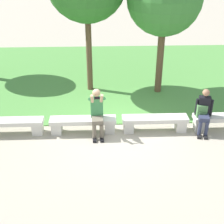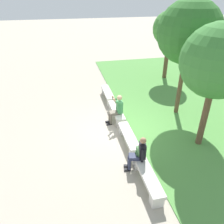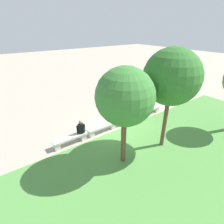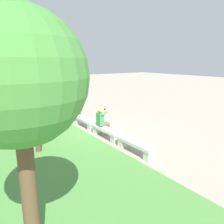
{
  "view_description": "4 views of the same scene",
  "coord_description": "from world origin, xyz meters",
  "px_view_note": "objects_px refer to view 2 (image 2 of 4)",
  "views": [
    {
      "loc": [
        -0.51,
        -7.6,
        4.74
      ],
      "look_at": [
        -0.23,
        -0.67,
        1.0
      ],
      "focal_mm": 50.0,
      "sensor_mm": 36.0,
      "label": 1
    },
    {
      "loc": [
        7.49,
        -2.08,
        5.27
      ],
      "look_at": [
        -0.29,
        -0.37,
        0.75
      ],
      "focal_mm": 35.0,
      "sensor_mm": 36.0,
      "label": 2
    },
    {
      "loc": [
        5.78,
        7.59,
        5.79
      ],
      "look_at": [
        0.16,
        -0.15,
        1.04
      ],
      "focal_mm": 28.0,
      "sensor_mm": 36.0,
      "label": 3
    },
    {
      "loc": [
        -8.85,
        5.08,
        3.4
      ],
      "look_at": [
        -0.67,
        -0.59,
        1.05
      ],
      "focal_mm": 35.0,
      "sensor_mm": 36.0,
      "label": 4
    }
  ],
  "objects_px": {
    "person_distant": "(139,153)",
    "tree_behind_wall": "(189,33)",
    "tree_left_background": "(218,62)",
    "bench_mid": "(129,138)",
    "bench_near": "(116,112)",
    "person_photographer": "(117,108)",
    "bench_main": "(108,94)",
    "backpack": "(140,153)",
    "tree_right_background": "(170,29)",
    "bench_far": "(147,177)"
  },
  "relations": [
    {
      "from": "person_distant",
      "to": "tree_behind_wall",
      "type": "relative_size",
      "value": 0.25
    },
    {
      "from": "tree_left_background",
      "to": "bench_mid",
      "type": "bearing_deg",
      "value": -101.67
    },
    {
      "from": "bench_near",
      "to": "person_photographer",
      "type": "xyz_separation_m",
      "value": [
        0.4,
        -0.08,
        0.44
      ]
    },
    {
      "from": "tree_behind_wall",
      "to": "bench_main",
      "type": "bearing_deg",
      "value": -126.28
    },
    {
      "from": "backpack",
      "to": "tree_left_background",
      "type": "relative_size",
      "value": 0.1
    },
    {
      "from": "bench_main",
      "to": "bench_near",
      "type": "height_order",
      "value": "same"
    },
    {
      "from": "bench_main",
      "to": "tree_right_background",
      "type": "distance_m",
      "value": 5.72
    },
    {
      "from": "backpack",
      "to": "tree_behind_wall",
      "type": "bearing_deg",
      "value": 137.05
    },
    {
      "from": "bench_mid",
      "to": "backpack",
      "type": "xyz_separation_m",
      "value": [
        1.29,
        -0.01,
        0.33
      ]
    },
    {
      "from": "person_photographer",
      "to": "person_distant",
      "type": "height_order",
      "value": "person_photographer"
    },
    {
      "from": "bench_far",
      "to": "bench_near",
      "type": "bearing_deg",
      "value": 180.0
    },
    {
      "from": "backpack",
      "to": "tree_right_background",
      "type": "relative_size",
      "value": 0.1
    },
    {
      "from": "bench_near",
      "to": "tree_right_background",
      "type": "relative_size",
      "value": 0.44
    },
    {
      "from": "tree_left_background",
      "to": "person_distant",
      "type": "bearing_deg",
      "value": -73.88
    },
    {
      "from": "bench_near",
      "to": "bench_far",
      "type": "xyz_separation_m",
      "value": [
        4.07,
        0.0,
        0.0
      ]
    },
    {
      "from": "bench_mid",
      "to": "bench_far",
      "type": "bearing_deg",
      "value": 0.0
    },
    {
      "from": "bench_main",
      "to": "backpack",
      "type": "height_order",
      "value": "backpack"
    },
    {
      "from": "bench_near",
      "to": "person_distant",
      "type": "height_order",
      "value": "person_distant"
    },
    {
      "from": "person_distant",
      "to": "tree_left_background",
      "type": "height_order",
      "value": "tree_left_background"
    },
    {
      "from": "backpack",
      "to": "bench_mid",
      "type": "bearing_deg",
      "value": 179.44
    },
    {
      "from": "bench_mid",
      "to": "bench_far",
      "type": "xyz_separation_m",
      "value": [
        2.04,
        0.0,
        0.0
      ]
    },
    {
      "from": "bench_near",
      "to": "tree_left_background",
      "type": "height_order",
      "value": "tree_left_background"
    },
    {
      "from": "tree_right_background",
      "to": "person_distant",
      "type": "bearing_deg",
      "value": -29.73
    },
    {
      "from": "person_photographer",
      "to": "bench_mid",
      "type": "bearing_deg",
      "value": 2.72
    },
    {
      "from": "bench_main",
      "to": "bench_near",
      "type": "xyz_separation_m",
      "value": [
        2.04,
        0.0,
        0.0
      ]
    },
    {
      "from": "bench_mid",
      "to": "tree_left_background",
      "type": "relative_size",
      "value": 0.42
    },
    {
      "from": "tree_right_background",
      "to": "bench_main",
      "type": "bearing_deg",
      "value": -61.63
    },
    {
      "from": "bench_far",
      "to": "backpack",
      "type": "xyz_separation_m",
      "value": [
        -0.74,
        -0.01,
        0.33
      ]
    },
    {
      "from": "bench_main",
      "to": "tree_behind_wall",
      "type": "xyz_separation_m",
      "value": [
        2.17,
        2.96,
        3.41
      ]
    },
    {
      "from": "person_photographer",
      "to": "tree_left_background",
      "type": "height_order",
      "value": "tree_left_background"
    },
    {
      "from": "tree_behind_wall",
      "to": "tree_left_background",
      "type": "relative_size",
      "value": 1.13
    },
    {
      "from": "tree_behind_wall",
      "to": "tree_left_background",
      "type": "xyz_separation_m",
      "value": [
        2.45,
        -0.29,
        -0.47
      ]
    },
    {
      "from": "person_photographer",
      "to": "tree_left_background",
      "type": "bearing_deg",
      "value": 51.52
    },
    {
      "from": "bench_far",
      "to": "tree_right_background",
      "type": "bearing_deg",
      "value": 152.67
    },
    {
      "from": "bench_main",
      "to": "tree_left_background",
      "type": "relative_size",
      "value": 0.42
    },
    {
      "from": "person_distant",
      "to": "bench_near",
      "type": "bearing_deg",
      "value": 178.9
    },
    {
      "from": "bench_far",
      "to": "tree_behind_wall",
      "type": "distance_m",
      "value": 5.99
    },
    {
      "from": "backpack",
      "to": "tree_behind_wall",
      "type": "relative_size",
      "value": 0.09
    },
    {
      "from": "person_distant",
      "to": "tree_right_background",
      "type": "bearing_deg",
      "value": 150.27
    },
    {
      "from": "bench_mid",
      "to": "backpack",
      "type": "height_order",
      "value": "backpack"
    },
    {
      "from": "person_photographer",
      "to": "backpack",
      "type": "xyz_separation_m",
      "value": [
        2.93,
        0.06,
        -0.11
      ]
    },
    {
      "from": "tree_left_background",
      "to": "bench_near",
      "type": "bearing_deg",
      "value": -134.08
    },
    {
      "from": "person_photographer",
      "to": "tree_behind_wall",
      "type": "height_order",
      "value": "tree_behind_wall"
    },
    {
      "from": "bench_far",
      "to": "bench_mid",
      "type": "bearing_deg",
      "value": 180.0
    },
    {
      "from": "person_distant",
      "to": "bench_mid",
      "type": "bearing_deg",
      "value": 177.23
    },
    {
      "from": "bench_near",
      "to": "person_photographer",
      "type": "bearing_deg",
      "value": -10.94
    },
    {
      "from": "bench_far",
      "to": "tree_behind_wall",
      "type": "xyz_separation_m",
      "value": [
        -3.93,
        2.96,
        3.41
      ]
    },
    {
      "from": "bench_mid",
      "to": "tree_right_background",
      "type": "bearing_deg",
      "value": 145.77
    },
    {
      "from": "person_distant",
      "to": "backpack",
      "type": "xyz_separation_m",
      "value": [
        -0.05,
        0.05,
        -0.05
      ]
    },
    {
      "from": "tree_behind_wall",
      "to": "tree_right_background",
      "type": "height_order",
      "value": "tree_behind_wall"
    }
  ]
}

